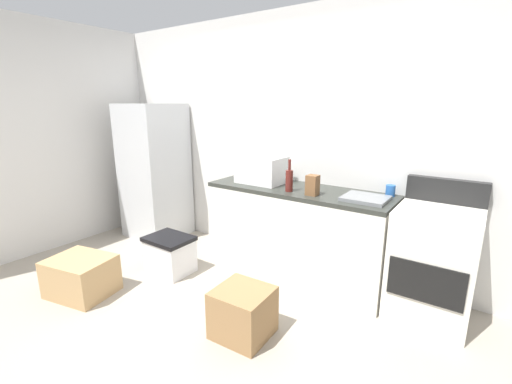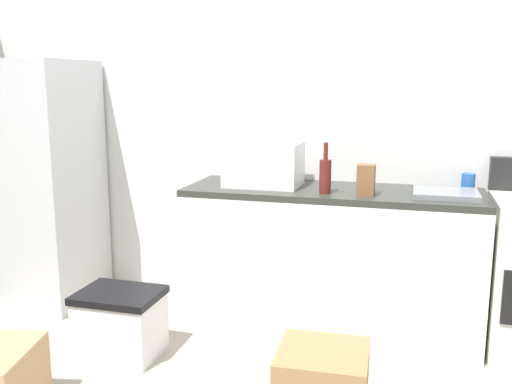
# 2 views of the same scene
# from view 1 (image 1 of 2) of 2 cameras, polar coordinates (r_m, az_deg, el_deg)

# --- Properties ---
(ground_plane) EXTENTS (6.00, 6.00, 0.00)m
(ground_plane) POSITION_cam_1_polar(r_m,az_deg,el_deg) (2.98, -10.79, -20.46)
(ground_plane) COLOR #9E9384
(wall_back) EXTENTS (5.00, 0.10, 2.60)m
(wall_back) POSITION_cam_1_polar(r_m,az_deg,el_deg) (3.70, 5.69, 8.32)
(wall_back) COLOR silver
(wall_back) RESTS_ON ground_plane
(wall_left) EXTENTS (0.10, 3.20, 2.60)m
(wall_left) POSITION_cam_1_polar(r_m,az_deg,el_deg) (4.58, -33.90, 7.13)
(wall_left) COLOR silver
(wall_left) RESTS_ON ground_plane
(kitchen_counter) EXTENTS (1.80, 0.60, 0.90)m
(kitchen_counter) POSITION_cam_1_polar(r_m,az_deg,el_deg) (3.46, 6.84, -6.66)
(kitchen_counter) COLOR silver
(kitchen_counter) RESTS_ON ground_plane
(refrigerator) EXTENTS (0.68, 0.66, 1.69)m
(refrigerator) POSITION_cam_1_polar(r_m,az_deg,el_deg) (4.61, -16.44, 3.29)
(refrigerator) COLOR silver
(refrigerator) RESTS_ON ground_plane
(stove_oven) EXTENTS (0.60, 0.61, 1.10)m
(stove_oven) POSITION_cam_1_polar(r_m,az_deg,el_deg) (3.13, 27.29, -10.29)
(stove_oven) COLOR silver
(stove_oven) RESTS_ON ground_plane
(microwave) EXTENTS (0.46, 0.34, 0.27)m
(microwave) POSITION_cam_1_polar(r_m,az_deg,el_deg) (3.53, 0.94, 3.73)
(microwave) COLOR white
(microwave) RESTS_ON kitchen_counter
(sink_basin) EXTENTS (0.36, 0.32, 0.03)m
(sink_basin) POSITION_cam_1_polar(r_m,az_deg,el_deg) (3.05, 17.71, -1.01)
(sink_basin) COLOR slate
(sink_basin) RESTS_ON kitchen_counter
(wine_bottle) EXTENTS (0.07, 0.07, 0.30)m
(wine_bottle) POSITION_cam_1_polar(r_m,az_deg,el_deg) (3.19, 5.54, 2.03)
(wine_bottle) COLOR #591E19
(wine_bottle) RESTS_ON kitchen_counter
(coffee_mug) EXTENTS (0.08, 0.08, 0.10)m
(coffee_mug) POSITION_cam_1_polar(r_m,az_deg,el_deg) (3.24, 21.40, 0.20)
(coffee_mug) COLOR #2659A5
(coffee_mug) RESTS_ON kitchen_counter
(knife_block) EXTENTS (0.10, 0.10, 0.18)m
(knife_block) POSITION_cam_1_polar(r_m,az_deg,el_deg) (3.09, 9.36, 1.13)
(knife_block) COLOR brown
(knife_block) RESTS_ON kitchen_counter
(cardboard_box_large) EXTENTS (0.62, 0.54, 0.35)m
(cardboard_box_large) POSITION_cam_1_polar(r_m,az_deg,el_deg) (3.58, -27.02, -12.34)
(cardboard_box_large) COLOR tan
(cardboard_box_large) RESTS_ON ground_plane
(cardboard_box_medium) EXTENTS (0.42, 0.40, 0.37)m
(cardboard_box_medium) POSITION_cam_1_polar(r_m,az_deg,el_deg) (2.71, -2.18, -19.33)
(cardboard_box_medium) COLOR olive
(cardboard_box_medium) RESTS_ON ground_plane
(storage_bin) EXTENTS (0.46, 0.36, 0.38)m
(storage_bin) POSITION_cam_1_polar(r_m,az_deg,el_deg) (3.69, -14.09, -9.96)
(storage_bin) COLOR silver
(storage_bin) RESTS_ON ground_plane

